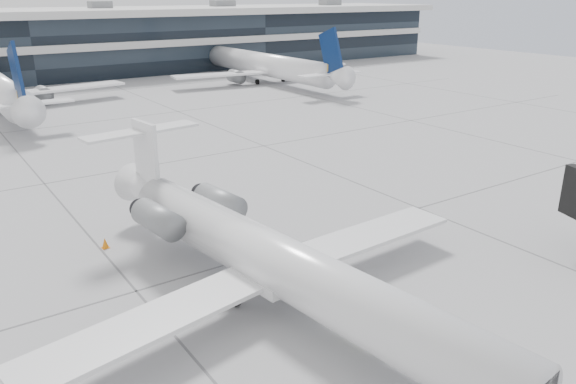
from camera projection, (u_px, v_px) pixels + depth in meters
ground at (300, 243)px, 33.07m from camera, size 220.00×220.00×0.00m
terminal at (19, 48)px, 95.08m from camera, size 170.00×22.00×10.00m
bg_jet_right at (264, 81)px, 92.83m from camera, size 32.00×40.00×9.60m
regional_jet at (274, 260)px, 25.79m from camera, size 23.65×29.52×6.82m
ramp_worker at (370, 320)px, 23.57m from camera, size 0.82×0.72×1.88m
baggage_tug at (474, 359)px, 21.57m from camera, size 1.83×2.50×1.43m
traffic_cone at (105, 243)px, 32.34m from camera, size 0.47×0.47×0.62m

